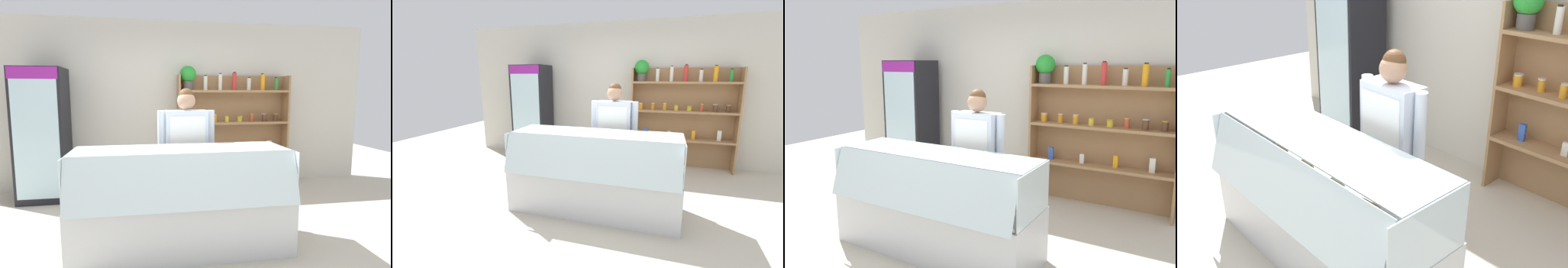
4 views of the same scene
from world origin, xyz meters
The scene contains 6 objects.
ground_plane centered at (0.00, 0.00, 0.00)m, with size 12.00×12.00×0.00m, color beige.
back_wall centered at (0.00, 2.17, 1.35)m, with size 6.80×0.10×2.70m, color beige.
drinks_fridge centered at (-1.86, 1.69, 0.95)m, with size 0.66×0.56×1.90m.
shelving_unit centered at (0.95, 1.97, 1.09)m, with size 1.84×0.29×1.97m.
deli_display_case centered at (-0.08, -0.06, 0.31)m, with size 2.08×0.78×1.01m.
shop_clerk centered at (0.05, 0.53, 0.94)m, with size 0.66×0.25×1.59m.
Camera 2 is at (0.74, -3.04, 1.68)m, focal length 24.00 mm.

